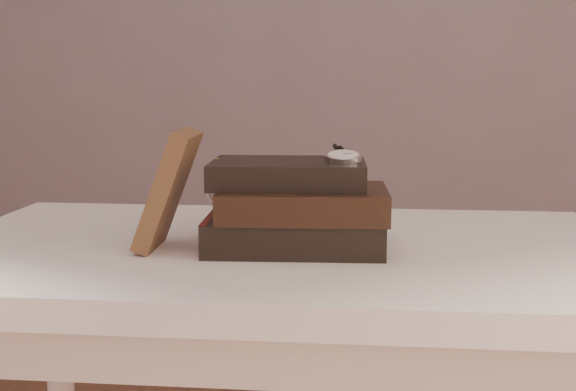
# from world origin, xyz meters

# --- Properties ---
(table) EXTENTS (1.00, 0.60, 0.75)m
(table) POSITION_xyz_m (0.00, 0.35, 0.66)
(table) COLOR white
(table) RESTS_ON ground
(book_stack) EXTENTS (0.26, 0.18, 0.12)m
(book_stack) POSITION_xyz_m (0.03, 0.32, 0.81)
(book_stack) COLOR black
(book_stack) RESTS_ON table
(journal) EXTENTS (0.09, 0.11, 0.17)m
(journal) POSITION_xyz_m (-0.15, 0.30, 0.83)
(journal) COLOR #462C1A
(journal) RESTS_ON table
(pocket_watch) EXTENTS (0.05, 0.15, 0.02)m
(pocket_watch) POSITION_xyz_m (0.10, 0.32, 0.88)
(pocket_watch) COLOR silver
(pocket_watch) RESTS_ON book_stack
(eyeglasses) EXTENTS (0.11, 0.12, 0.05)m
(eyeglasses) POSITION_xyz_m (-0.06, 0.40, 0.82)
(eyeglasses) COLOR silver
(eyeglasses) RESTS_ON book_stack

